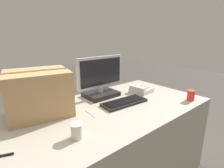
# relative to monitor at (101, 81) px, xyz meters

# --- Properties ---
(office_desk) EXTENTS (1.80, 0.90, 0.74)m
(office_desk) POSITION_rel_monitor_xyz_m (-0.16, -0.27, -0.52)
(office_desk) COLOR #A89E8E
(office_desk) RESTS_ON ground_plane
(monitor) EXTENTS (0.50, 0.24, 0.39)m
(monitor) POSITION_rel_monitor_xyz_m (0.00, 0.00, 0.00)
(monitor) COLOR black
(monitor) RESTS_ON office_desk
(keyboard) EXTENTS (0.42, 0.19, 0.03)m
(keyboard) POSITION_rel_monitor_xyz_m (0.04, -0.28, -0.14)
(keyboard) COLOR black
(keyboard) RESTS_ON office_desk
(desk_phone) EXTENTS (0.21, 0.21, 0.07)m
(desk_phone) POSITION_rel_monitor_xyz_m (0.39, -0.17, -0.13)
(desk_phone) COLOR beige
(desk_phone) RESTS_ON office_desk
(paper_cup_left) EXTENTS (0.07, 0.07, 0.09)m
(paper_cup_left) POSITION_rel_monitor_xyz_m (-0.53, -0.48, -0.11)
(paper_cup_left) COLOR beige
(paper_cup_left) RESTS_ON office_desk
(paper_cup_right) EXTENTS (0.07, 0.07, 0.09)m
(paper_cup_right) POSITION_rel_monitor_xyz_m (0.56, -0.62, -0.11)
(paper_cup_right) COLOR red
(paper_cup_right) RESTS_ON office_desk
(spoon) EXTENTS (0.02, 0.15, 0.00)m
(spoon) POSITION_rel_monitor_xyz_m (-0.30, -0.30, -0.15)
(spoon) COLOR silver
(spoon) RESTS_ON office_desk
(cardboard_box) EXTENTS (0.49, 0.43, 0.33)m
(cardboard_box) POSITION_rel_monitor_xyz_m (-0.58, -0.02, 0.01)
(cardboard_box) COLOR tan
(cardboard_box) RESTS_ON office_desk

